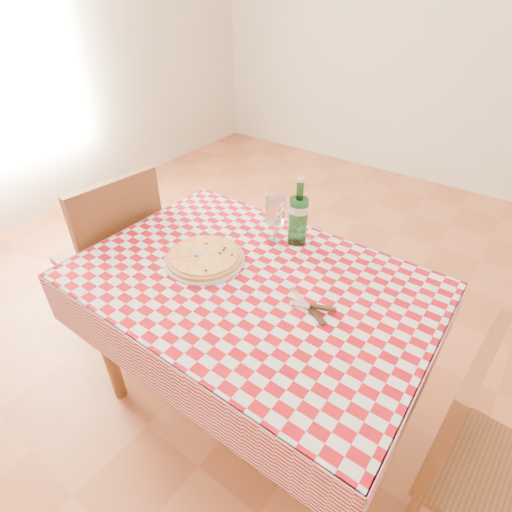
{
  "coord_description": "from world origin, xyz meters",
  "views": [
    {
      "loc": [
        0.69,
        -0.91,
        1.68
      ],
      "look_at": [
        -0.02,
        0.06,
        0.82
      ],
      "focal_mm": 28.0,
      "sensor_mm": 36.0,
      "label": 1
    }
  ],
  "objects_px": {
    "dining_table": "(251,299)",
    "pizza_plate": "(205,257)",
    "wine_glass": "(275,221)",
    "chair_near": "(480,452)",
    "water_bottle": "(299,211)",
    "chair_far": "(116,251)"
  },
  "relations": [
    {
      "from": "chair_near",
      "to": "water_bottle",
      "type": "height_order",
      "value": "water_bottle"
    },
    {
      "from": "wine_glass",
      "to": "chair_near",
      "type": "bearing_deg",
      "value": -15.71
    },
    {
      "from": "pizza_plate",
      "to": "wine_glass",
      "type": "height_order",
      "value": "wine_glass"
    },
    {
      "from": "chair_near",
      "to": "wine_glass",
      "type": "bearing_deg",
      "value": 168.45
    },
    {
      "from": "chair_near",
      "to": "chair_far",
      "type": "xyz_separation_m",
      "value": [
        -1.69,
        -0.01,
        0.05
      ]
    },
    {
      "from": "pizza_plate",
      "to": "water_bottle",
      "type": "distance_m",
      "value": 0.41
    },
    {
      "from": "chair_far",
      "to": "wine_glass",
      "type": "xyz_separation_m",
      "value": [
        0.75,
        0.27,
        0.31
      ]
    },
    {
      "from": "water_bottle",
      "to": "wine_glass",
      "type": "distance_m",
      "value": 0.1
    },
    {
      "from": "dining_table",
      "to": "pizza_plate",
      "type": "height_order",
      "value": "pizza_plate"
    },
    {
      "from": "chair_far",
      "to": "wine_glass",
      "type": "relative_size",
      "value": 4.85
    },
    {
      "from": "chair_near",
      "to": "pizza_plate",
      "type": "xyz_separation_m",
      "value": [
        -1.07,
        -0.01,
        0.27
      ]
    },
    {
      "from": "dining_table",
      "to": "pizza_plate",
      "type": "xyz_separation_m",
      "value": [
        -0.21,
        -0.02,
        0.12
      ]
    },
    {
      "from": "dining_table",
      "to": "chair_far",
      "type": "xyz_separation_m",
      "value": [
        -0.83,
        -0.01,
        -0.11
      ]
    },
    {
      "from": "dining_table",
      "to": "chair_far",
      "type": "height_order",
      "value": "chair_far"
    },
    {
      "from": "dining_table",
      "to": "pizza_plate",
      "type": "bearing_deg",
      "value": -175.62
    },
    {
      "from": "dining_table",
      "to": "wine_glass",
      "type": "xyz_separation_m",
      "value": [
        -0.07,
        0.26,
        0.2
      ]
    },
    {
      "from": "dining_table",
      "to": "chair_far",
      "type": "bearing_deg",
      "value": -178.97
    },
    {
      "from": "chair_near",
      "to": "dining_table",
      "type": "bearing_deg",
      "value": -176.03
    },
    {
      "from": "chair_far",
      "to": "pizza_plate",
      "type": "xyz_separation_m",
      "value": [
        0.61,
        -0.0,
        0.23
      ]
    },
    {
      "from": "chair_near",
      "to": "water_bottle",
      "type": "distance_m",
      "value": 0.99
    },
    {
      "from": "dining_table",
      "to": "chair_near",
      "type": "distance_m",
      "value": 0.87
    },
    {
      "from": "chair_near",
      "to": "pizza_plate",
      "type": "distance_m",
      "value": 1.11
    }
  ]
}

